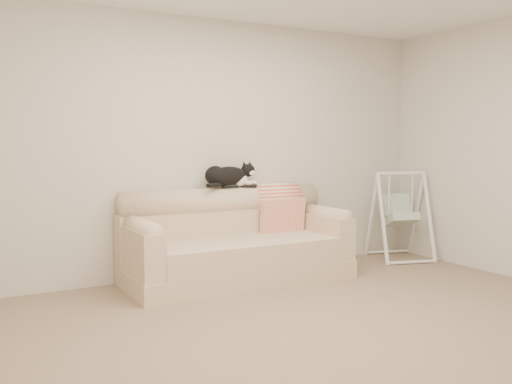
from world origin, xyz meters
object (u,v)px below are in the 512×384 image
sofa (235,245)px  remote_b (249,186)px  tuxedo_cat (229,176)px  baby_swing (400,215)px  remote_a (230,186)px

sofa → remote_b: bearing=38.6°
tuxedo_cat → baby_swing: (2.10, -0.24, -0.51)m
sofa → baby_swing: (2.15, -0.01, 0.16)m
sofa → tuxedo_cat: size_ratio=3.37×
remote_b → baby_swing: bearing=-6.9°
baby_swing → sofa: bearing=179.8°
sofa → tuxedo_cat: bearing=77.7°
sofa → remote_b: 0.66m
sofa → tuxedo_cat: tuxedo_cat is taller
sofa → remote_b: remote_b is taller
tuxedo_cat → remote_b: bearing=-4.3°
remote_b → tuxedo_cat: 0.25m
remote_b → tuxedo_cat: bearing=175.7°
remote_a → remote_b: remote_a is taller
baby_swing → remote_a: bearing=173.6°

